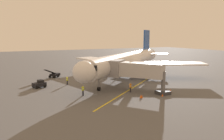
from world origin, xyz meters
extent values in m
plane|color=#565659|center=(0.00, 0.00, 0.00)|extent=(220.00, 220.00, 0.00)
cube|color=yellow|center=(0.36, 7.50, 0.01)|extent=(31.97, 24.42, 0.01)
cylinder|color=white|center=(0.36, 1.50, 4.10)|extent=(29.36, 23.62, 3.80)
ellipsoid|color=white|center=(14.84, 12.53, 4.10)|extent=(5.37, 5.30, 3.61)
cone|color=white|center=(-14.36, -9.70, 4.10)|extent=(4.46, 4.54, 3.42)
cube|color=black|center=(13.73, 11.68, 4.65)|extent=(3.23, 3.54, 0.90)
cube|color=white|center=(-7.76, 6.03, 3.50)|extent=(17.31, 13.18, 0.36)
cylinder|color=#1E479E|center=(-3.95, 5.51, 2.00)|extent=(4.10, 3.89, 2.30)
cylinder|color=black|center=(-2.55, 6.57, 2.00)|extent=(1.43, 1.79, 2.10)
cube|color=white|center=(2.56, -7.53, 3.50)|extent=(9.51, 17.82, 0.36)
cylinder|color=#1E479E|center=(3.08, -3.72, 2.00)|extent=(4.10, 3.89, 2.30)
cylinder|color=black|center=(4.47, -2.66, 2.00)|extent=(1.43, 1.79, 2.10)
cube|color=#1E479E|center=(-11.97, -7.88, 7.90)|extent=(4.04, 3.19, 7.20)
cube|color=white|center=(-13.67, -5.16, 4.70)|extent=(6.63, 5.62, 0.24)
cube|color=white|center=(-9.80, -10.25, 4.70)|extent=(4.38, 6.83, 0.24)
cylinder|color=slate|center=(11.10, 9.68, 1.73)|extent=(0.24, 0.24, 2.77)
cylinder|color=black|center=(11.10, 9.68, 0.35)|extent=(0.83, 0.78, 0.70)
cylinder|color=slate|center=(-3.60, 1.76, 1.94)|extent=(0.24, 0.24, 2.77)
cylinder|color=black|center=(-3.60, 1.76, 0.55)|extent=(1.15, 1.02, 1.10)
cylinder|color=slate|center=(-0.45, -2.38, 1.94)|extent=(0.24, 0.24, 2.77)
cylinder|color=black|center=(-0.45, -2.38, 0.55)|extent=(1.15, 1.02, 1.10)
cube|color=#B7B7BC|center=(5.18, 13.34, 3.90)|extent=(7.52, 8.74, 2.50)
cube|color=gray|center=(7.90, 9.76, 3.90)|extent=(4.24, 4.17, 3.00)
cylinder|color=slate|center=(2.45, 16.92, 1.95)|extent=(0.70, 0.70, 3.90)
cube|color=#333338|center=(2.45, 16.92, 0.30)|extent=(2.00, 2.00, 0.60)
cylinder|color=#23232D|center=(6.68, 13.34, 0.44)|extent=(0.26, 0.26, 0.88)
cube|color=orange|center=(6.68, 13.34, 1.18)|extent=(0.45, 0.42, 0.60)
cube|color=silver|center=(6.68, 13.34, 1.18)|extent=(0.47, 0.44, 0.10)
sphere|color=tan|center=(6.68, 13.34, 1.60)|extent=(0.22, 0.22, 0.22)
cylinder|color=#23232D|center=(14.87, 2.35, 0.44)|extent=(0.26, 0.26, 0.88)
cube|color=#D8EA19|center=(14.87, 2.35, 1.18)|extent=(0.26, 0.39, 0.60)
cube|color=silver|center=(14.87, 2.35, 1.18)|extent=(0.27, 0.41, 0.10)
sphere|color=beige|center=(14.87, 2.35, 1.60)|extent=(0.22, 0.22, 0.22)
cylinder|color=#23232D|center=(14.79, 11.58, 0.44)|extent=(0.26, 0.26, 0.88)
cube|color=#D8EA19|center=(14.79, 11.58, 1.18)|extent=(0.45, 0.38, 0.60)
cube|color=silver|center=(14.79, 11.58, 1.18)|extent=(0.47, 0.40, 0.10)
sphere|color=#9E7051|center=(14.79, 11.58, 1.60)|extent=(0.22, 0.22, 0.22)
cube|color=black|center=(15.18, -7.14, 0.62)|extent=(2.65, 2.57, 0.60)
cube|color=black|center=(16.40, -6.10, 1.52)|extent=(3.44, 3.12, 1.61)
cylinder|color=black|center=(15.64, -5.90, 0.32)|extent=(0.65, 0.61, 0.64)
cylinder|color=black|center=(16.48, -6.89, 0.32)|extent=(0.65, 0.61, 0.64)
cylinder|color=black|center=(14.50, -6.87, 0.32)|extent=(0.65, 0.61, 0.64)
cylinder|color=black|center=(15.34, -7.86, 0.32)|extent=(0.65, 0.61, 0.64)
cube|color=black|center=(20.33, 2.45, 0.65)|extent=(2.67, 2.18, 0.70)
cube|color=black|center=(20.04, 2.34, 1.25)|extent=(1.22, 1.34, 0.50)
cylinder|color=black|center=(20.86, 3.33, 0.30)|extent=(0.65, 0.44, 0.60)
cylinder|color=black|center=(21.30, 2.10, 0.30)|extent=(0.65, 0.44, 0.60)
cylinder|color=black|center=(19.35, 2.79, 0.30)|extent=(0.65, 0.44, 0.60)
cylinder|color=black|center=(19.79, 1.56, 0.30)|extent=(0.65, 0.44, 0.60)
cone|color=#F2590F|center=(3.34, 17.87, 0.28)|extent=(0.32, 0.32, 0.55)
cone|color=#F2590F|center=(7.13, 17.16, 0.28)|extent=(0.32, 0.32, 0.55)
cone|color=#F2590F|center=(0.16, 16.22, 0.28)|extent=(0.32, 0.32, 0.55)
cone|color=#F2590F|center=(6.90, 17.14, 0.28)|extent=(0.32, 0.32, 0.55)
camera|label=1|loc=(26.52, 45.00, 9.71)|focal=35.06mm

